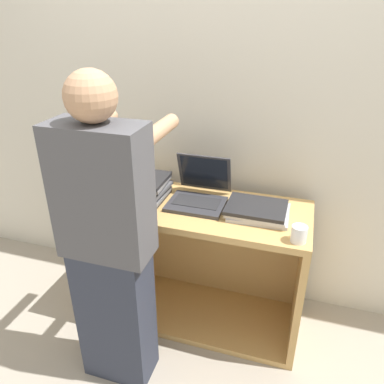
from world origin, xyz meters
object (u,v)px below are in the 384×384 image
Objects in this scene: laptop_open at (199,193)px; laptop_stack_left at (139,187)px; laptop_stack_right at (258,210)px; mug at (299,234)px; person at (109,247)px.

laptop_open is 0.34m from laptop_stack_left.
mug is (0.21, -0.19, 0.01)m from laptop_stack_right.
laptop_open is at bearing 170.32° from laptop_stack_right.
laptop_stack_left is 4.04× the size of mug.
person reaches higher than laptop_open.
laptop_stack_left is at bearing 167.92° from mug.
laptop_stack_left is 1.01× the size of laptop_stack_right.
laptop_stack_right is at bearing 39.32° from person.
laptop_stack_right is at bearing -0.25° from laptop_stack_left.
laptop_stack_right is 0.21× the size of person.
person is (-0.26, -0.54, -0.05)m from laptop_open.
laptop_stack_left is (-0.33, -0.05, 0.02)m from laptop_open.
laptop_stack_right is at bearing -9.68° from laptop_open.
person reaches higher than mug.
laptop_open is 3.98× the size of mug.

